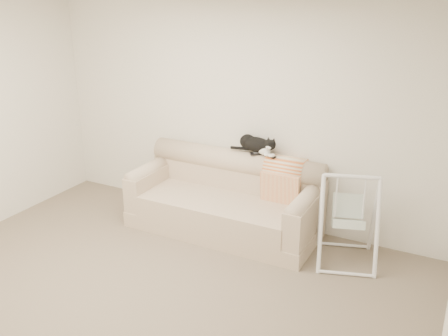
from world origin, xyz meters
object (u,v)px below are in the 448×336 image
object	(u,v)px
baby_swing	(348,219)
sofa	(226,201)
remote_a	(258,153)
remote_b	(270,156)
tuxedo_cat	(257,145)

from	to	relation	value
baby_swing	sofa	bearing A→B (deg)	176.63
remote_a	remote_b	world-z (taller)	remote_a
remote_a	remote_b	bearing A→B (deg)	-4.91
remote_b	tuxedo_cat	xyz separation A→B (m)	(-0.18, 0.04, 0.10)
baby_swing	remote_b	bearing A→B (deg)	163.21
sofa	tuxedo_cat	size ratio (longest dim) A/B	3.81
remote_b	baby_swing	bearing A→B (deg)	-16.79
remote_b	tuxedo_cat	size ratio (longest dim) A/B	0.30
sofa	baby_swing	world-z (taller)	baby_swing
tuxedo_cat	baby_swing	bearing A→B (deg)	-16.03
remote_b	baby_swing	world-z (taller)	baby_swing
sofa	remote_b	size ratio (longest dim) A/B	12.64
sofa	remote_a	world-z (taller)	remote_a
remote_b	baby_swing	size ratio (longest dim) A/B	0.18
baby_swing	remote_a	bearing A→B (deg)	164.73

